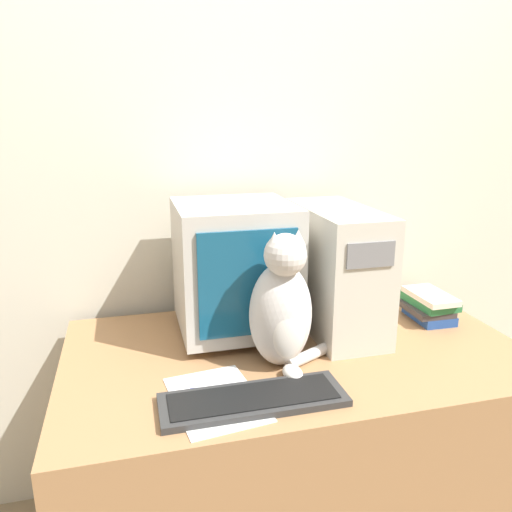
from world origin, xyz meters
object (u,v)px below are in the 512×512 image
at_px(crt_monitor, 235,267).
at_px(book_stack, 429,305).
at_px(keyboard, 253,399).
at_px(cat, 282,308).
at_px(pen, 217,388).
at_px(computer_tower, 336,269).

distance_m(crt_monitor, book_stack, 0.71).
xyz_separation_m(keyboard, cat, (0.13, 0.18, 0.16)).
height_order(crt_monitor, pen, crt_monitor).
height_order(cat, book_stack, cat).
height_order(computer_tower, book_stack, computer_tower).
bearing_deg(cat, crt_monitor, 102.70).
xyz_separation_m(crt_monitor, computer_tower, (0.33, -0.05, -0.02)).
bearing_deg(pen, keyboard, -48.70).
xyz_separation_m(keyboard, pen, (-0.08, 0.09, -0.01)).
bearing_deg(book_stack, cat, -162.50).
relative_size(crt_monitor, pen, 3.04).
height_order(cat, pen, cat).
distance_m(keyboard, cat, 0.27).
distance_m(computer_tower, keyboard, 0.58).
xyz_separation_m(computer_tower, pen, (-0.46, -0.30, -0.20)).
distance_m(crt_monitor, computer_tower, 0.34).
bearing_deg(cat, computer_tower, 35.77).
height_order(computer_tower, cat, computer_tower).
relative_size(crt_monitor, computer_tower, 0.92).
relative_size(computer_tower, cat, 1.17).
distance_m(computer_tower, book_stack, 0.38).
bearing_deg(keyboard, crt_monitor, 83.53).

